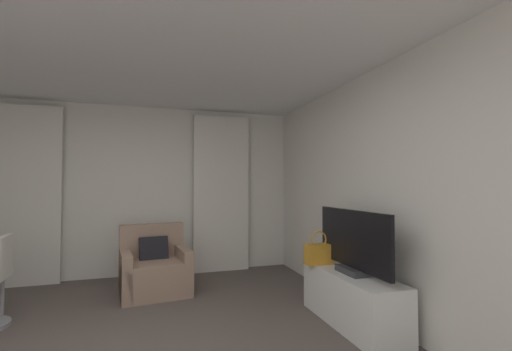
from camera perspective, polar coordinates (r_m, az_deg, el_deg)
name	(u,v)px	position (r m, az deg, el deg)	size (l,w,h in m)	color
wall_window	(132,190)	(5.51, -20.36, -2.40)	(5.12, 0.06, 2.60)	silver
wall_right	(412,194)	(3.34, 24.92, -2.94)	(0.06, 6.12, 2.60)	silver
ceiling	(110,4)	(2.78, -23.59, 25.10)	(5.12, 6.12, 0.06)	white
curtain_left_panel	(25,195)	(5.62, -34.58, -2.71)	(0.90, 0.06, 2.50)	silver
curtain_right_panel	(221,193)	(5.48, -5.91, -3.02)	(0.90, 0.06, 2.50)	silver
armchair	(154,270)	(4.67, -16.86, -15.14)	(0.92, 0.86, 0.85)	#997A66
tv_console	(352,299)	(3.68, 15.96, -19.46)	(0.45, 1.26, 0.51)	white
tv_flatscreen	(353,243)	(3.53, 16.11, -10.96)	(0.20, 1.16, 0.63)	#333338
handbag_primary	(319,253)	(3.88, 10.58, -12.84)	(0.30, 0.14, 0.37)	orange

